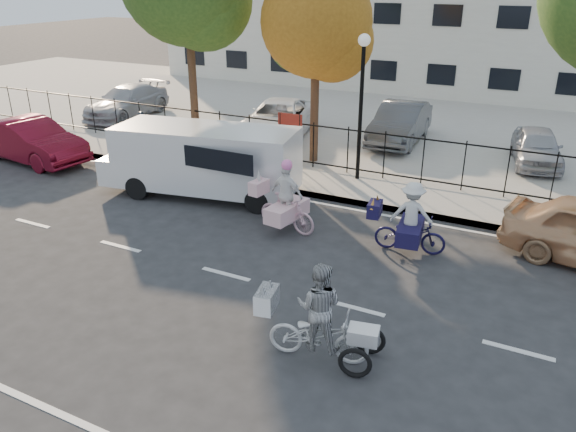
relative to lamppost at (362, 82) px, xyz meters
The scene contains 20 objects.
ground 7.50m from the lamppost, 94.21° to the right, with size 120.00×120.00×0.00m, color #333334.
road_markings 7.49m from the lamppost, 94.21° to the right, with size 60.00×9.52×0.01m, color silver, non-canonical shape.
curb 3.54m from the lamppost, 105.95° to the right, with size 60.00×0.10×0.15m, color #A8A399.
sidewalk 3.16m from the lamppost, 125.54° to the right, with size 60.00×2.20×0.15m, color #A8A399.
parking_lot 8.76m from the lamppost, 93.49° to the left, with size 60.00×15.60×0.15m, color #A8A399.
iron_fence 2.30m from the lamppost, 141.34° to the left, with size 58.00×0.06×1.50m, color black, non-canonical shape.
building 18.21m from the lamppost, 91.57° to the left, with size 34.00×10.00×6.00m, color silver.
lamppost is the anchor object (origin of this frame).
street_sign 2.90m from the lamppost, behind, with size 0.85×0.06×1.80m.
zebra_trike 9.20m from the lamppost, 73.85° to the right, with size 2.10×1.06×1.79m.
unicorn_bike 4.83m from the lamppost, 95.17° to the right, with size 1.91×1.35×1.89m.
bull_bike 5.34m from the lamppost, 55.19° to the right, with size 1.89×1.31×1.72m.
white_van 5.12m from the lamppost, 140.81° to the right, with size 6.00×2.83×2.03m.
red_sedan 11.50m from the lamppost, 164.53° to the right, with size 1.56×4.47×1.47m, color maroon.
pedestrian 7.98m from the lamppost, behind, with size 0.56×0.37×1.54m, color black.
lot_car_a 12.68m from the lamppost, 165.19° to the left, with size 1.87×4.60×1.33m, color #A2A3AA.
lot_car_b 6.00m from the lamppost, 143.83° to the left, with size 2.28×4.94×1.37m, color white.
lot_car_c 5.14m from the lamppost, 90.54° to the left, with size 1.54×4.41×1.45m, color #45484C.
lot_car_d 6.70m from the lamppost, 40.08° to the left, with size 1.42×3.53×1.20m, color #A7A8AF.
tree_mid 2.56m from the lamppost, 148.65° to the left, with size 3.54×3.50×6.42m.
Camera 1 is at (6.05, -8.95, 6.01)m, focal length 35.00 mm.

